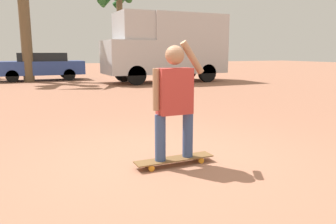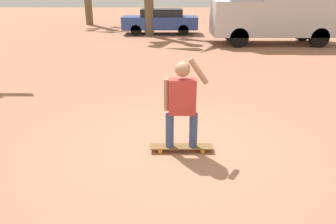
{
  "view_description": "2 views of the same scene",
  "coord_description": "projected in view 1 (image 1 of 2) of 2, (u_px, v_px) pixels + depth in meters",
  "views": [
    {
      "loc": [
        -1.82,
        -3.92,
        1.49
      ],
      "look_at": [
        0.32,
        0.76,
        0.54
      ],
      "focal_mm": 35.0,
      "sensor_mm": 36.0,
      "label": 1
    },
    {
      "loc": [
        -0.23,
        -5.22,
        2.69
      ],
      "look_at": [
        -0.24,
        0.05,
        0.65
      ],
      "focal_mm": 35.0,
      "sensor_mm": 36.0,
      "label": 2
    }
  ],
  "objects": [
    {
      "name": "person_skateboarder",
      "position": [
        174.0,
        95.0,
        4.21
      ],
      "size": [
        0.72,
        0.24,
        1.55
      ],
      "color": "#384C7A",
      "rests_on": "skateboard"
    },
    {
      "name": "skateboard",
      "position": [
        174.0,
        159.0,
        4.37
      ],
      "size": [
        1.09,
        0.23,
        0.09
      ],
      "color": "brown",
      "rests_on": "ground_plane"
    },
    {
      "name": "parked_car_blue",
      "position": [
        41.0,
        66.0,
        17.22
      ],
      "size": [
        4.38,
        1.7,
        1.44
      ],
      "color": "black",
      "rests_on": "ground_plane"
    },
    {
      "name": "ground_plane",
      "position": [
        169.0,
        161.0,
        4.52
      ],
      "size": [
        80.0,
        80.0,
        0.0
      ],
      "primitive_type": "plane",
      "color": "#A36B51"
    },
    {
      "name": "camper_van",
      "position": [
        167.0,
        45.0,
        16.23
      ],
      "size": [
        6.0,
        2.28,
        3.32
      ],
      "color": "black",
      "rests_on": "ground_plane"
    }
  ]
}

